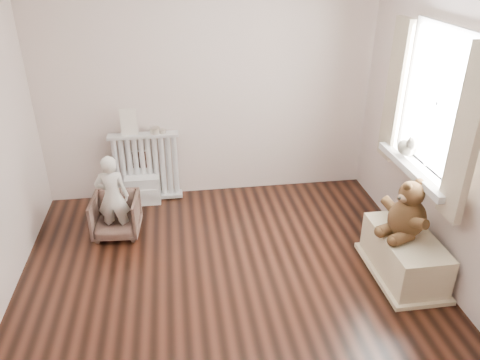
{
  "coord_description": "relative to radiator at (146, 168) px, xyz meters",
  "views": [
    {
      "loc": [
        -0.37,
        -3.06,
        2.62
      ],
      "look_at": [
        0.15,
        0.45,
        0.8
      ],
      "focal_mm": 35.0,
      "sensor_mm": 36.0,
      "label": 1
    }
  ],
  "objects": [
    {
      "name": "floor",
      "position": [
        0.71,
        -1.68,
        -0.39
      ],
      "size": [
        3.6,
        3.6,
        0.01
      ],
      "primitive_type": "cube",
      "color": "black",
      "rests_on": "ground"
    },
    {
      "name": "back_wall",
      "position": [
        0.71,
        0.12,
        0.91
      ],
      "size": [
        3.6,
        0.02,
        2.6
      ],
      "primitive_type": "cube",
      "color": "beige",
      "rests_on": "ground"
    },
    {
      "name": "front_wall",
      "position": [
        0.71,
        -3.48,
        0.91
      ],
      "size": [
        3.6,
        0.02,
        2.6
      ],
      "primitive_type": "cube",
      "color": "beige",
      "rests_on": "ground"
    },
    {
      "name": "right_wall",
      "position": [
        2.51,
        -1.68,
        0.91
      ],
      "size": [
        0.02,
        3.6,
        2.6
      ],
      "primitive_type": "cube",
      "color": "beige",
      "rests_on": "ground"
    },
    {
      "name": "window",
      "position": [
        2.47,
        -1.38,
        1.06
      ],
      "size": [
        0.03,
        0.9,
        1.1
      ],
      "primitive_type": "cube",
      "color": "white",
      "rests_on": "right_wall"
    },
    {
      "name": "window_sill",
      "position": [
        2.38,
        -1.38,
        0.48
      ],
      "size": [
        0.22,
        1.1,
        0.06
      ],
      "primitive_type": "cube",
      "color": "silver",
      "rests_on": "right_wall"
    },
    {
      "name": "curtain_left",
      "position": [
        2.36,
        -1.95,
        1.0
      ],
      "size": [
        0.06,
        0.26,
        1.3
      ],
      "primitive_type": "cube",
      "color": "#BDAE8F",
      "rests_on": "right_wall"
    },
    {
      "name": "curtain_right",
      "position": [
        2.36,
        -0.81,
        1.0
      ],
      "size": [
        0.06,
        0.26,
        1.3
      ],
      "primitive_type": "cube",
      "color": "#BDAE8F",
      "rests_on": "right_wall"
    },
    {
      "name": "radiator",
      "position": [
        0.0,
        0.0,
        0.0
      ],
      "size": [
        0.75,
        0.14,
        0.79
      ],
      "primitive_type": "cube",
      "color": "silver",
      "rests_on": "floor"
    },
    {
      "name": "paper_doll",
      "position": [
        -0.13,
        0.0,
        0.54
      ],
      "size": [
        0.17,
        0.02,
        0.29
      ],
      "primitive_type": "cube",
      "color": "beige",
      "rests_on": "radiator"
    },
    {
      "name": "tin_a",
      "position": [
        0.13,
        0.0,
        0.43
      ],
      "size": [
        0.11,
        0.11,
        0.06
      ],
      "primitive_type": "cylinder",
      "color": "#A59E8C",
      "rests_on": "radiator"
    },
    {
      "name": "tin_b",
      "position": [
        0.2,
        0.0,
        0.42
      ],
      "size": [
        0.08,
        0.08,
        0.04
      ],
      "primitive_type": "cylinder",
      "color": "#A59E8C",
      "rests_on": "radiator"
    },
    {
      "name": "toy_vanity",
      "position": [
        -0.06,
        -0.03,
        -0.11
      ],
      "size": [
        0.37,
        0.27,
        0.59
      ],
      "primitive_type": "cube",
      "color": "silver",
      "rests_on": "floor"
    },
    {
      "name": "armchair",
      "position": [
        -0.29,
        -0.67,
        -0.18
      ],
      "size": [
        0.48,
        0.49,
        0.41
      ],
      "primitive_type": "imported",
      "rotation": [
        0.0,
        0.0,
        -0.08
      ],
      "color": "brown",
      "rests_on": "floor"
    },
    {
      "name": "child",
      "position": [
        -0.29,
        -0.72,
        0.06
      ],
      "size": [
        0.33,
        0.23,
        0.85
      ],
      "primitive_type": "imported",
      "rotation": [
        0.0,
        0.0,
        3.06
      ],
      "color": "beige",
      "rests_on": "armchair"
    },
    {
      "name": "toy_bench",
      "position": [
        2.23,
        -1.68,
        -0.19
      ],
      "size": [
        0.44,
        0.84,
        0.39
      ],
      "primitive_type": "cube",
      "color": "beige",
      "rests_on": "floor"
    },
    {
      "name": "teddy_bear",
      "position": [
        2.21,
        -1.66,
        0.28
      ],
      "size": [
        0.5,
        0.44,
        0.51
      ],
      "primitive_type": null,
      "rotation": [
        0.0,
        0.0,
        0.34
      ],
      "color": "#3C2612",
      "rests_on": "toy_bench"
    },
    {
      "name": "plush_cat",
      "position": [
        2.37,
        -1.17,
        0.61
      ],
      "size": [
        0.18,
        0.26,
        0.21
      ],
      "primitive_type": null,
      "rotation": [
        0.0,
        0.0,
        0.1
      ],
      "color": "slate",
      "rests_on": "window_sill"
    }
  ]
}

